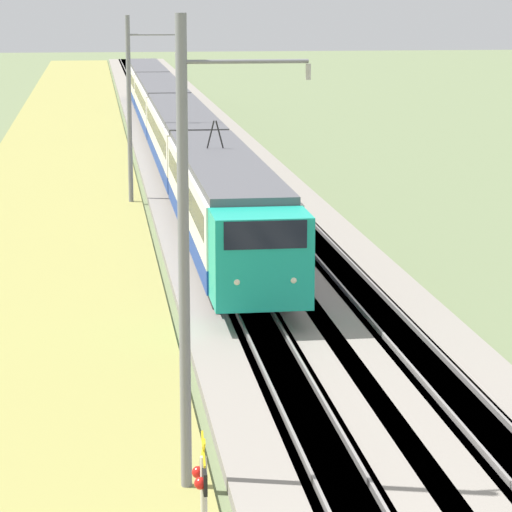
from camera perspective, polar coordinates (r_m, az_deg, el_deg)
ballast_main at (r=68.18m, az=-3.64°, el=4.05°), size 240.00×4.40×0.30m
ballast_adjacent at (r=68.55m, az=-0.46°, el=4.12°), size 240.00×4.40×0.30m
track_main at (r=68.18m, az=-3.64°, el=4.06°), size 240.00×1.57×0.45m
track_adjacent at (r=68.55m, az=-0.46°, el=4.13°), size 240.00×1.57×0.45m
grass_verge at (r=68.07m, az=-9.27°, el=3.83°), size 240.00×8.41×0.12m
passenger_train at (r=75.22m, az=-4.06°, el=6.48°), size 83.60×2.94×5.00m
crossing_signal_near at (r=19.55m, az=-2.51°, el=-11.68°), size 0.70×0.23×3.03m
catenary_mast_near at (r=23.31m, az=-3.29°, el=0.07°), size 0.22×2.56×9.42m
catenary_mast_mid at (r=57.53m, az=-5.93°, el=6.95°), size 0.22×2.56×8.86m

